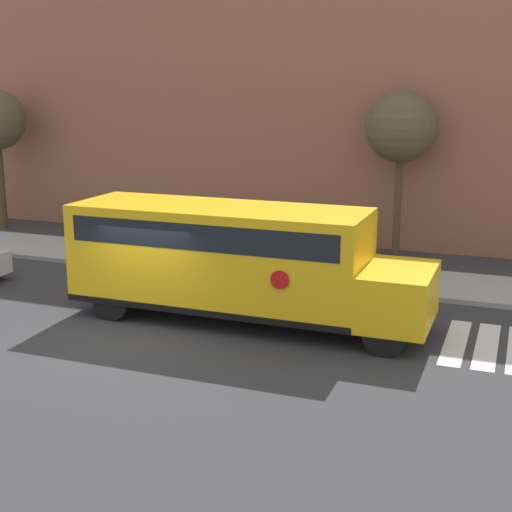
% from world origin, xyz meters
% --- Properties ---
extents(ground_plane, '(60.00, 60.00, 0.00)m').
position_xyz_m(ground_plane, '(0.00, 0.00, 0.00)').
color(ground_plane, '#333335').
extents(sidewalk_strip, '(44.00, 3.00, 0.15)m').
position_xyz_m(sidewalk_strip, '(0.00, 6.50, 0.07)').
color(sidewalk_strip, '#9E9E99').
rests_on(sidewalk_strip, ground).
extents(building_backdrop, '(32.00, 4.00, 11.39)m').
position_xyz_m(building_backdrop, '(0.00, 13.00, 5.69)').
color(building_backdrop, '#935B42').
rests_on(building_backdrop, ground).
extents(school_bus, '(9.10, 2.57, 2.93)m').
position_xyz_m(school_bus, '(1.82, 1.62, 1.69)').
color(school_bus, yellow).
rests_on(school_bus, ground).
extents(tree_near_sidewalk, '(2.42, 2.42, 5.70)m').
position_xyz_m(tree_near_sidewalk, '(4.47, 10.10, 4.44)').
color(tree_near_sidewalk, brown).
rests_on(tree_near_sidewalk, ground).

